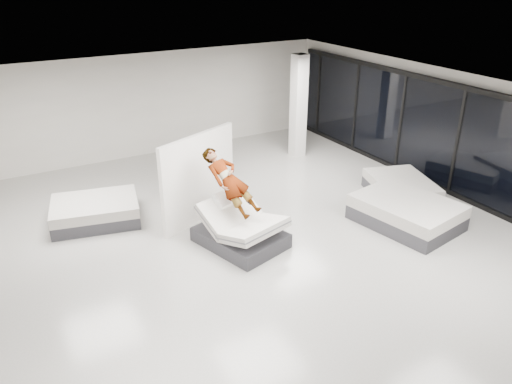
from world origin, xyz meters
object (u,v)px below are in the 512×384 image
hero_bed (241,230)px  flat_bed_right_near (406,212)px  remote (249,202)px  column (298,107)px  flat_bed_right_far (401,188)px  flat_bed_left_far (95,211)px  person (230,191)px  divider_panel (199,178)px

hero_bed → flat_bed_right_near: bearing=-16.2°
remote → column: (4.00, 4.05, 0.64)m
flat_bed_right_far → column: 4.28m
flat_bed_right_far → column: (-0.59, 4.02, 1.34)m
flat_bed_right_far → column: column is taller
remote → flat_bed_left_far: bearing=120.4°
column → flat_bed_right_near: bearing=-94.3°
flat_bed_right_near → person: bearing=160.1°
hero_bed → divider_panel: bearing=100.9°
divider_panel → column: size_ratio=0.74×
column → person: bearing=-138.8°
hero_bed → remote: hero_bed is taller
person → column: column is taller
divider_panel → flat_bed_left_far: divider_panel is taller
person → hero_bed: bearing=-90.0°
hero_bed → column: 6.00m
remote → column: bearing=29.6°
flat_bed_left_far → column: (6.74, 1.42, 1.33)m
person → remote: bearing=-57.8°
hero_bed → person: 0.88m
flat_bed_right_far → flat_bed_left_far: (-7.33, 2.60, 0.01)m
hero_bed → divider_panel: divider_panel is taller
flat_bed_right_far → hero_bed: bearing=-179.4°
flat_bed_right_far → divider_panel: bearing=164.0°
flat_bed_right_far → column: bearing=98.4°
flat_bed_right_near → flat_bed_left_far: flat_bed_right_near is taller
person → flat_bed_right_near: person is taller
column → hero_bed: bearing=-136.1°
divider_panel → flat_bed_right_near: 4.95m
flat_bed_left_far → hero_bed: bearing=-46.6°
flat_bed_right_near → column: column is taller
flat_bed_left_far → divider_panel: bearing=-27.1°
person → flat_bed_right_far: bearing=-18.6°
flat_bed_right_far → column: size_ratio=0.69×
person → flat_bed_right_near: (3.92, -1.42, -0.87)m
flat_bed_right_near → flat_bed_left_far: (-6.34, 3.77, -0.04)m
hero_bed → remote: size_ratio=15.21×
divider_panel → flat_bed_right_far: (5.11, -1.46, -0.82)m
flat_bed_right_near → column: 5.36m
flat_bed_right_far → flat_bed_left_far: bearing=160.5°
column → remote: bearing=-134.7°
hero_bed → flat_bed_right_near: 3.99m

